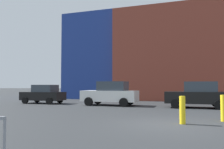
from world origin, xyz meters
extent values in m
plane|color=#2D3033|center=(0.00, 0.00, 0.00)|extent=(200.00, 200.00, 0.00)
cube|color=brown|center=(2.37, 20.36, 4.99)|extent=(18.41, 13.44, 9.98)
cube|color=navy|center=(-10.17, 20.36, 5.11)|extent=(6.68, 12.10, 10.22)
cylinder|color=slate|center=(2.37, 20.36, 10.98)|extent=(4.00, 4.00, 2.00)
cube|color=black|center=(-11.36, 7.73, 0.65)|extent=(3.80, 1.63, 0.72)
cube|color=#333D47|center=(-11.14, 7.73, 1.33)|extent=(1.90, 1.45, 0.63)
cylinder|color=black|center=(-12.58, 6.89, 0.29)|extent=(0.58, 0.20, 0.58)
cylinder|color=black|center=(-12.58, 8.56, 0.29)|extent=(0.58, 0.20, 0.58)
cylinder|color=black|center=(-10.14, 6.89, 0.29)|extent=(0.58, 0.20, 0.58)
cylinder|color=black|center=(-10.14, 8.56, 0.29)|extent=(0.58, 0.20, 0.58)
cube|color=white|center=(-5.09, 7.73, 0.75)|extent=(4.40, 1.89, 0.84)
cube|color=#333D47|center=(-4.83, 7.73, 1.54)|extent=(2.20, 1.68, 0.73)
cylinder|color=black|center=(-6.51, 6.76, 0.34)|extent=(0.67, 0.23, 0.67)
cylinder|color=black|center=(-6.51, 8.69, 0.34)|extent=(0.67, 0.23, 0.67)
cylinder|color=black|center=(-3.68, 6.76, 0.34)|extent=(0.67, 0.23, 0.67)
cylinder|color=black|center=(-3.68, 8.69, 0.34)|extent=(0.67, 0.23, 0.67)
cube|color=black|center=(1.41, 7.73, 0.74)|extent=(4.29, 1.84, 0.82)
cube|color=#333D47|center=(1.67, 7.73, 1.50)|extent=(2.15, 1.64, 0.72)
cylinder|color=black|center=(0.03, 6.79, 0.33)|extent=(0.65, 0.22, 0.65)
cylinder|color=black|center=(0.03, 8.67, 0.33)|extent=(0.65, 0.22, 0.65)
cylinder|color=black|center=(2.79, 6.79, 0.33)|extent=(0.65, 0.22, 0.65)
cylinder|color=black|center=(2.79, 8.67, 0.33)|extent=(0.65, 0.22, 0.65)
cylinder|color=yellow|center=(0.62, 0.33, 0.58)|extent=(0.24, 0.24, 1.15)
cylinder|color=yellow|center=(2.33, 1.60, 0.58)|extent=(0.24, 0.24, 1.17)
cylinder|color=gray|center=(-2.29, -6.29, 0.50)|extent=(0.05, 0.05, 1.00)
camera|label=1|loc=(0.84, -9.60, 1.59)|focal=36.64mm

